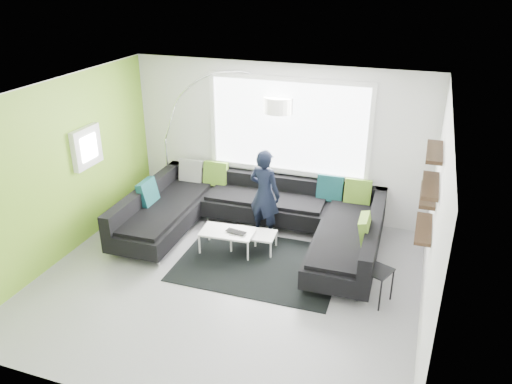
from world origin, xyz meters
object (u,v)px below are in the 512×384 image
sectional_sofa (252,221)px  side_table (375,285)px  coffee_table (241,240)px  person (265,194)px  arc_lamp (165,139)px  laptop (234,234)px

sectional_sofa → side_table: size_ratio=8.27×
coffee_table → person: person is taller
arc_lamp → side_table: 4.77m
sectional_sofa → coffee_table: bearing=-106.9°
sectional_sofa → side_table: bearing=-25.7°
laptop → side_table: bearing=-3.8°
coffee_table → arc_lamp: bearing=143.8°
coffee_table → sectional_sofa: bearing=70.6°
coffee_table → person: bearing=67.9°
sectional_sofa → coffee_table: (-0.09, -0.32, -0.22)m
coffee_table → side_table: size_ratio=2.17×
sectional_sofa → arc_lamp: bearing=154.3°
sectional_sofa → person: (0.12, 0.30, 0.39)m
person → arc_lamp: bearing=-2.9°
sectional_sofa → side_table: sectional_sofa is taller
sectional_sofa → laptop: (-0.14, -0.46, -0.02)m
coffee_table → laptop: (-0.05, -0.14, 0.20)m
coffee_table → person: 0.89m
sectional_sofa → arc_lamp: (-2.07, 0.94, 0.92)m
side_table → laptop: bearing=167.3°
sectional_sofa → laptop: 0.48m
coffee_table → side_table: 2.35m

